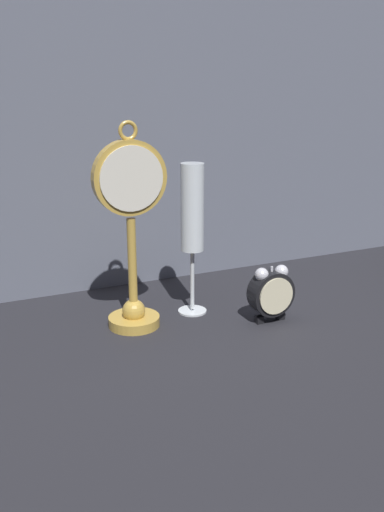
% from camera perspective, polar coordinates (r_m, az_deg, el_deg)
% --- Properties ---
extents(ground_plane, '(4.00, 4.00, 0.00)m').
position_cam_1_polar(ground_plane, '(0.86, 2.26, -9.12)').
color(ground_plane, '#232328').
extents(fabric_backdrop_drape, '(1.24, 0.01, 0.69)m').
position_cam_1_polar(fabric_backdrop_drape, '(1.07, -5.70, 15.22)').
color(fabric_backdrop_drape, slate).
rests_on(fabric_backdrop_drape, ground_plane).
extents(pocket_watch_on_stand, '(0.12, 0.08, 0.33)m').
position_cam_1_polar(pocket_watch_on_stand, '(0.89, -6.07, 2.27)').
color(pocket_watch_on_stand, gold).
rests_on(pocket_watch_on_stand, ground_plane).
extents(alarm_clock_twin_bell, '(0.07, 0.03, 0.09)m').
position_cam_1_polar(alarm_clock_twin_bell, '(0.94, 7.92, -3.52)').
color(alarm_clock_twin_bell, black).
rests_on(alarm_clock_twin_bell, ground_plane).
extents(champagne_flute, '(0.05, 0.05, 0.26)m').
position_cam_1_polar(champagne_flute, '(0.94, 0.03, 3.82)').
color(champagne_flute, silver).
rests_on(champagne_flute, ground_plane).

